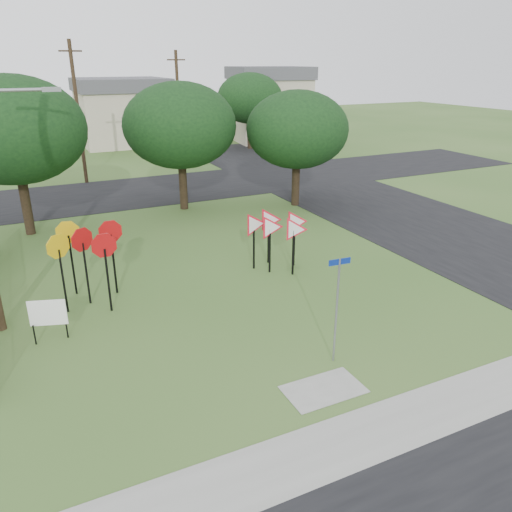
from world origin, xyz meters
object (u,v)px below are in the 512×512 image
at_px(street_name_sign, 337,304).
at_px(info_board, 48,314).
at_px(stop_sign_cluster, 86,248).
at_px(yield_sign_cluster, 276,227).

bearing_deg(street_name_sign, info_board, 147.08).
bearing_deg(stop_sign_cluster, street_name_sign, -50.53).
bearing_deg(yield_sign_cluster, street_name_sign, -103.96).
bearing_deg(street_name_sign, stop_sign_cluster, 129.47).
height_order(stop_sign_cluster, yield_sign_cluster, stop_sign_cluster).
distance_m(stop_sign_cluster, yield_sign_cluster, 7.06).
relative_size(stop_sign_cluster, yield_sign_cluster, 1.04).
xyz_separation_m(street_name_sign, info_board, (-6.92, 4.48, -0.85)).
bearing_deg(info_board, street_name_sign, -32.92).
relative_size(street_name_sign, stop_sign_cluster, 1.12).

